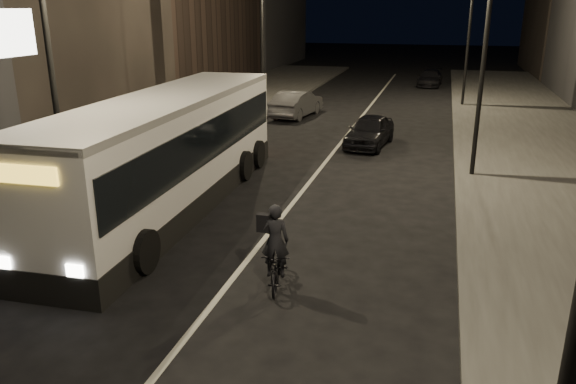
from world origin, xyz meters
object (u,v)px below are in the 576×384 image
Objects in this scene: car_mid at (297,104)px; cyclist_on_bicycle at (277,259)px; streetlight_left_near at (55,32)px; car_near at (370,131)px; city_bus at (169,148)px; streetlight_right_far at (466,17)px; streetlight_right_mid at (479,26)px; streetlight_left_far at (266,18)px; car_far at (430,78)px.

cyclist_on_bicycle is at bearing 111.11° from car_mid.
car_near is (6.66, 12.01, -4.67)m from streetlight_left_near.
city_bus is 10.90m from car_near.
streetlight_right_far is at bearing 66.04° from streetlight_left_near.
streetlight_right_mid is 14.62m from streetlight_left_far.
streetlight_right_mid is 4.05× the size of cyclist_on_bicycle.
car_mid is at bearing -146.27° from streetlight_right_far.
car_mid is at bearing 84.52° from streetlight_left_near.
streetlight_right_far reaches higher than city_bus.
streetlight_left_far is 1.79× the size of car_mid.
streetlight_right_far is 2.00× the size of car_near.
city_bus is at bearing 53.71° from streetlight_left_near.
streetlight_right_mid is 13.33m from streetlight_left_near.
streetlight_left_far is at bearing 9.12° from car_mid.
city_bus is 6.43× the size of cyclist_on_bicycle.
car_mid is (-8.93, -5.96, -4.61)m from streetlight_right_far.
streetlight_right_mid is 11.78m from cyclist_on_bicycle.
car_far is (2.23, 35.50, -0.06)m from cyclist_on_bicycle.
streetlight_left_near reaches higher than city_bus.
streetlight_right_far is (0.00, 16.00, 0.00)m from streetlight_right_mid.
streetlight_right_mid is 14.21m from car_mid.
streetlight_right_far is 26.26m from streetlight_left_near.
car_mid is (-0.00, 15.68, -1.13)m from city_bus.
streetlight_right_far is 1.92× the size of car_far.
city_bus reaches higher than car_mid.
city_bus reaches higher than cyclist_on_bicycle.
car_far is at bearing -106.14° from car_mid.
streetlight_right_far reaches higher than car_mid.
streetlight_right_far is 1.00× the size of streetlight_left_near.
car_far is (6.92, 31.21, -1.26)m from city_bus.
streetlight_right_far is 23.67m from city_bus.
city_bus is (1.73, 2.36, -3.48)m from streetlight_left_near.
car_mid is at bearing -110.06° from car_far.
streetlight_right_mid is at bearing 36.88° from streetlight_left_near.
streetlight_left_far is 4.05× the size of cyclist_on_bicycle.
streetlight_right_far is at bearing -138.39° from car_mid.
cyclist_on_bicycle is at bearing -99.28° from streetlight_right_far.
streetlight_left_near and streetlight_left_far have the same top height.
car_far is at bearing 94.49° from streetlight_right_mid.
streetlight_left_far is (-10.66, -6.00, 0.00)m from streetlight_right_far.
streetlight_left_near is 4.05× the size of cyclist_on_bicycle.
cyclist_on_bicycle is 0.44× the size of car_mid.
city_bus reaches higher than car_far.
streetlight_right_mid reaches higher than car_near.
city_bus is 15.72m from car_mid.
streetlight_left_near reaches higher than car_far.
streetlight_right_mid reaches higher than city_bus.
streetlight_right_mid is 1.00× the size of streetlight_left_far.
car_near is at bearing 137.16° from car_mid.
car_near is at bearing 134.95° from streetlight_right_mid.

